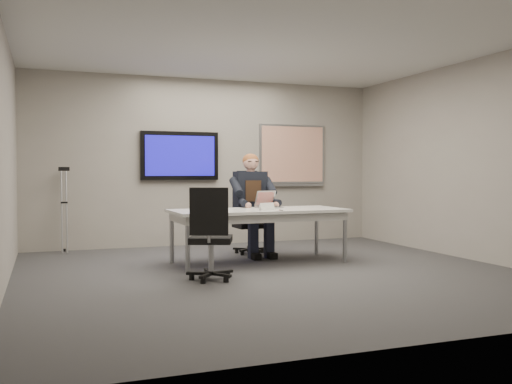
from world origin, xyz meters
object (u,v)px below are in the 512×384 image
object	(u,v)px
conference_table	(259,215)
laptop	(268,204)
office_chair_near	(211,252)
seated_person	(255,214)
office_chair_far	(249,233)

from	to	relation	value
conference_table	laptop	distance (m)	0.36
conference_table	office_chair_near	size ratio (longest dim) A/B	2.24
conference_table	seated_person	size ratio (longest dim) A/B	1.58
conference_table	office_chair_far	bearing A→B (deg)	77.57
office_chair_near	seated_person	distance (m)	2.03
office_chair_near	laptop	world-z (taller)	office_chair_near
laptop	conference_table	bearing A→B (deg)	-150.12
seated_person	laptop	size ratio (longest dim) A/B	3.73
conference_table	seated_person	distance (m)	0.66
conference_table	office_chair_far	distance (m)	0.98
seated_person	conference_table	bearing A→B (deg)	-106.12
office_chair_near	seated_person	bearing A→B (deg)	-103.12
conference_table	office_chair_near	xyz separation A→B (m)	(-0.96, -1.02, -0.31)
office_chair_far	seated_person	xyz separation A→B (m)	(0.00, -0.26, 0.31)
office_chair_far	seated_person	distance (m)	0.40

